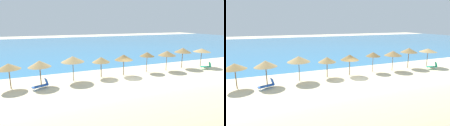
{
  "view_description": "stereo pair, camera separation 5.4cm",
  "coord_description": "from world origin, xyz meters",
  "views": [
    {
      "loc": [
        -9.71,
        -18.0,
        6.54
      ],
      "look_at": [
        -1.34,
        2.53,
        1.59
      ],
      "focal_mm": 29.1,
      "sensor_mm": 36.0,
      "label": 1
    },
    {
      "loc": [
        -9.66,
        -18.02,
        6.54
      ],
      "look_at": [
        -1.34,
        2.53,
        1.59
      ],
      "focal_mm": 29.1,
      "sensor_mm": 36.0,
      "label": 2
    }
  ],
  "objects": [
    {
      "name": "beach_umbrella_0",
      "position": [
        -12.64,
        2.04,
        2.29
      ],
      "size": [
        2.28,
        2.28,
        2.6
      ],
      "color": "brown",
      "rests_on": "ground_plane"
    },
    {
      "name": "ground_plane",
      "position": [
        0.0,
        0.0,
        0.0
      ],
      "size": [
        160.0,
        160.0,
        0.0
      ],
      "primitive_type": "plane",
      "color": "beige"
    },
    {
      "name": "lounge_chair_0",
      "position": [
        -9.72,
        0.79,
        0.39
      ],
      "size": [
        1.68,
        1.08,
        0.98
      ],
      "rotation": [
        0.0,
        0.0,
        1.92
      ],
      "color": "blue",
      "rests_on": "ground_plane"
    },
    {
      "name": "lounge_chair_1",
      "position": [
        12.35,
        0.22,
        0.46
      ],
      "size": [
        1.45,
        1.16,
        1.04
      ],
      "rotation": [
        0.0,
        0.0,
        1.05
      ],
      "color": "#199972",
      "rests_on": "ground_plane"
    },
    {
      "name": "beach_umbrella_2",
      "position": [
        -6.28,
        2.11,
        2.54
      ],
      "size": [
        2.59,
        2.59,
        2.87
      ],
      "color": "brown",
      "rests_on": "ground_plane"
    },
    {
      "name": "beach_umbrella_4",
      "position": [
        0.02,
        1.99,
        2.31
      ],
      "size": [
        2.29,
        2.29,
        2.66
      ],
      "color": "brown",
      "rests_on": "ground_plane"
    },
    {
      "name": "beach_umbrella_7",
      "position": [
        9.69,
        2.28,
        2.61
      ],
      "size": [
        2.39,
        2.39,
        2.95
      ],
      "color": "brown",
      "rests_on": "ground_plane"
    },
    {
      "name": "beach_umbrella_3",
      "position": [
        -2.87,
        2.27,
        2.18
      ],
      "size": [
        2.17,
        2.17,
        2.51
      ],
      "color": "brown",
      "rests_on": "ground_plane"
    },
    {
      "name": "sea_water",
      "position": [
        0.0,
        35.64,
        0.0
      ],
      "size": [
        160.0,
        59.7,
        0.01
      ],
      "primitive_type": "cube",
      "color": "teal",
      "rests_on": "ground_plane"
    },
    {
      "name": "beach_umbrella_5",
      "position": [
        3.62,
        2.29,
        2.41
      ],
      "size": [
        1.96,
        1.96,
        2.7
      ],
      "color": "brown",
      "rests_on": "ground_plane"
    },
    {
      "name": "beach_umbrella_8",
      "position": [
        12.98,
        1.88,
        2.48
      ],
      "size": [
        2.49,
        2.49,
        2.74
      ],
      "color": "brown",
      "rests_on": "ground_plane"
    },
    {
      "name": "beach_umbrella_1",
      "position": [
        -9.76,
        1.78,
        2.36
      ],
      "size": [
        2.32,
        2.32,
        2.7
      ],
      "color": "brown",
      "rests_on": "ground_plane"
    },
    {
      "name": "beach_umbrella_6",
      "position": [
        6.56,
        1.88,
        2.43
      ],
      "size": [
        2.39,
        2.39,
        2.76
      ],
      "color": "brown",
      "rests_on": "ground_plane"
    },
    {
      "name": "dune_ridge",
      "position": [
        0.01,
        -10.18,
        0.88
      ],
      "size": [
        38.91,
        8.2,
        1.75
      ],
      "primitive_type": "ellipsoid",
      "rotation": [
        0.0,
        0.0,
        -0.03
      ],
      "color": "beige",
      "rests_on": "ground_plane"
    }
  ]
}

